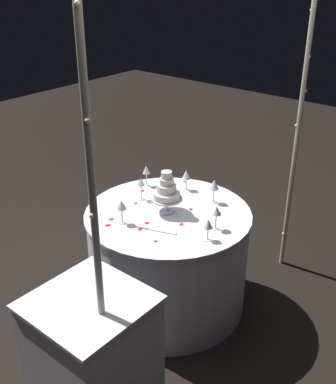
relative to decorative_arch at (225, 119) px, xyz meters
name	(u,v)px	position (x,y,z in m)	size (l,w,h in m)	color
ground_plane	(168,301)	(0.00, -0.43, -1.55)	(12.00, 12.00, 0.00)	black
decorative_arch	(225,119)	(0.00, 0.00, 0.00)	(2.12, 0.06, 2.39)	#B7B29E
main_table	(168,259)	(0.00, -0.43, -1.16)	(1.17, 1.17, 0.78)	white
side_table	(93,358)	(1.02, -0.12, -1.15)	(0.58, 0.58, 0.80)	white
tiered_cake	(167,191)	(0.00, -0.44, -0.61)	(0.22, 0.22, 0.31)	silver
wine_glass_0	(216,212)	(-0.03, -0.04, -0.64)	(0.07, 0.07, 0.17)	silver
wine_glass_1	(214,185)	(-0.33, -0.27, -0.63)	(0.07, 0.07, 0.18)	silver
wine_glass_2	(146,171)	(-0.23, -0.84, -0.64)	(0.06, 0.06, 0.17)	silver
wine_glass_3	(186,175)	(-0.37, -0.55, -0.64)	(0.07, 0.07, 0.16)	silver
wine_glass_4	(141,183)	(-0.03, -0.71, -0.64)	(0.06, 0.06, 0.17)	silver
wine_glass_5	(208,225)	(0.12, -0.01, -0.66)	(0.06, 0.06, 0.15)	silver
wine_glass_6	(122,206)	(0.31, -0.57, -0.64)	(0.07, 0.07, 0.17)	silver
cake_knife	(153,229)	(0.25, -0.35, -0.76)	(0.12, 0.28, 0.01)	silver
rose_petal_0	(173,189)	(-0.30, -0.63, -0.76)	(0.03, 0.02, 0.00)	red
rose_petal_1	(140,229)	(0.30, -0.42, -0.76)	(0.03, 0.02, 0.00)	red
rose_petal_2	(184,182)	(-0.47, -0.65, -0.76)	(0.03, 0.02, 0.00)	red
rose_petal_3	(156,241)	(0.34, -0.24, -0.76)	(0.03, 0.02, 0.00)	red
rose_petal_4	(111,219)	(0.33, -0.66, -0.76)	(0.04, 0.03, 0.00)	red
rose_petal_5	(191,209)	(-0.13, -0.33, -0.76)	(0.03, 0.02, 0.00)	red
rose_petal_6	(181,224)	(0.07, -0.25, -0.76)	(0.04, 0.02, 0.00)	red
rose_petal_7	(136,203)	(0.05, -0.69, -0.76)	(0.03, 0.02, 0.00)	red
rose_petal_8	(147,223)	(0.21, -0.44, -0.76)	(0.04, 0.03, 0.00)	red
rose_petal_9	(140,226)	(0.26, -0.45, -0.76)	(0.04, 0.02, 0.00)	red
rose_petal_10	(143,191)	(-0.14, -0.79, -0.76)	(0.03, 0.02, 0.00)	red
rose_petal_11	(108,225)	(0.40, -0.62, -0.76)	(0.04, 0.03, 0.00)	red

